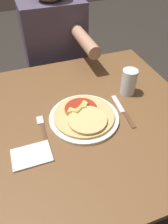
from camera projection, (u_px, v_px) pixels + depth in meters
ground_plane at (82, 199)px, 1.47m from camera, size 8.00×8.00×0.00m
dining_table at (81, 135)px, 1.02m from camera, size 1.01×0.96×0.77m
plate at (84, 118)px, 0.93m from camera, size 0.30×0.30×0.01m
pizza at (84, 116)px, 0.91m from camera, size 0.26×0.26×0.04m
fork at (43, 129)px, 0.89m from camera, size 0.03×0.18×0.00m
knife at (123, 111)px, 0.96m from camera, size 0.03×0.22×0.00m
drinking_glass at (129, 82)px, 1.02m from camera, size 0.07×0.07×0.13m
napkin at (32, 155)px, 0.79m from camera, size 0.14×0.10×0.01m
person_diner at (56, 55)px, 1.47m from camera, size 0.38×0.52×1.23m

